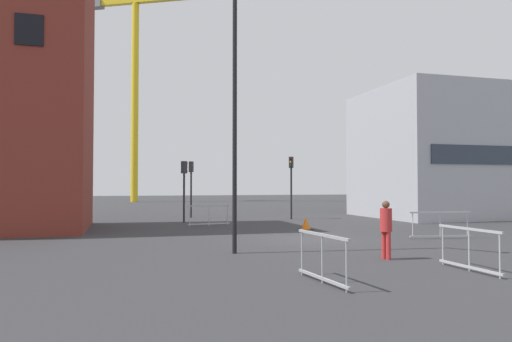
{
  "coord_description": "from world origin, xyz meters",
  "views": [
    {
      "loc": [
        -7.12,
        -17.62,
        2.15
      ],
      "look_at": [
        0.0,
        7.7,
        2.92
      ],
      "focal_mm": 33.45,
      "sensor_mm": 36.0,
      "label": 1
    }
  ],
  "objects_px": {
    "streetlamp_tall": "(240,87)",
    "traffic_cone_striped": "(306,224)",
    "pedestrian_walking": "(386,225)",
    "traffic_light_crosswalk": "(191,180)",
    "construction_crane": "(138,67)",
    "traffic_light_verge": "(184,181)",
    "traffic_light_median": "(291,177)"
  },
  "relations": [
    {
      "from": "streetlamp_tall",
      "to": "traffic_cone_striped",
      "type": "height_order",
      "value": "streetlamp_tall"
    },
    {
      "from": "streetlamp_tall",
      "to": "pedestrian_walking",
      "type": "relative_size",
      "value": 5.34
    },
    {
      "from": "traffic_light_crosswalk",
      "to": "pedestrian_walking",
      "type": "distance_m",
      "value": 19.44
    },
    {
      "from": "construction_crane",
      "to": "traffic_light_verge",
      "type": "bearing_deg",
      "value": -87.37
    },
    {
      "from": "traffic_light_median",
      "to": "pedestrian_walking",
      "type": "bearing_deg",
      "value": -100.25
    },
    {
      "from": "construction_crane",
      "to": "traffic_cone_striped",
      "type": "xyz_separation_m",
      "value": [
        6.65,
        -40.65,
        -16.92
      ]
    },
    {
      "from": "construction_crane",
      "to": "traffic_light_median",
      "type": "relative_size",
      "value": 6.7
    },
    {
      "from": "traffic_light_crosswalk",
      "to": "traffic_light_verge",
      "type": "bearing_deg",
      "value": -103.38
    },
    {
      "from": "construction_crane",
      "to": "traffic_light_verge",
      "type": "distance_m",
      "value": 37.68
    },
    {
      "from": "streetlamp_tall",
      "to": "traffic_light_verge",
      "type": "distance_m",
      "value": 13.23
    },
    {
      "from": "traffic_light_median",
      "to": "traffic_light_verge",
      "type": "distance_m",
      "value": 6.88
    },
    {
      "from": "traffic_light_median",
      "to": "traffic_cone_striped",
      "type": "bearing_deg",
      "value": -104.3
    },
    {
      "from": "traffic_light_median",
      "to": "streetlamp_tall",
      "type": "bearing_deg",
      "value": -115.92
    },
    {
      "from": "construction_crane",
      "to": "traffic_cone_striped",
      "type": "relative_size",
      "value": 42.75
    },
    {
      "from": "construction_crane",
      "to": "streetlamp_tall",
      "type": "distance_m",
      "value": 49.05
    },
    {
      "from": "pedestrian_walking",
      "to": "traffic_cone_striped",
      "type": "distance_m",
      "value": 9.16
    },
    {
      "from": "construction_crane",
      "to": "pedestrian_walking",
      "type": "xyz_separation_m",
      "value": [
        5.52,
        -49.72,
        -16.22
      ]
    },
    {
      "from": "traffic_light_verge",
      "to": "pedestrian_walking",
      "type": "distance_m",
      "value": 15.67
    },
    {
      "from": "construction_crane",
      "to": "traffic_light_crosswalk",
      "type": "xyz_separation_m",
      "value": [
        2.55,
        -30.56,
        -14.7
      ]
    },
    {
      "from": "streetlamp_tall",
      "to": "traffic_light_crosswalk",
      "type": "xyz_separation_m",
      "value": [
        0.85,
        16.97,
        -2.73
      ]
    },
    {
      "from": "traffic_light_verge",
      "to": "traffic_light_crosswalk",
      "type": "bearing_deg",
      "value": 76.62
    },
    {
      "from": "traffic_light_crosswalk",
      "to": "traffic_light_verge",
      "type": "distance_m",
      "value": 4.16
    },
    {
      "from": "construction_crane",
      "to": "traffic_light_median",
      "type": "height_order",
      "value": "construction_crane"
    },
    {
      "from": "traffic_light_crosswalk",
      "to": "traffic_cone_striped",
      "type": "height_order",
      "value": "traffic_light_crosswalk"
    },
    {
      "from": "streetlamp_tall",
      "to": "construction_crane",
      "type": "bearing_deg",
      "value": 92.06
    },
    {
      "from": "construction_crane",
      "to": "traffic_cone_striped",
      "type": "distance_m",
      "value": 44.53
    },
    {
      "from": "streetlamp_tall",
      "to": "traffic_light_median",
      "type": "height_order",
      "value": "streetlamp_tall"
    },
    {
      "from": "streetlamp_tall",
      "to": "traffic_cone_striped",
      "type": "relative_size",
      "value": 14.67
    },
    {
      "from": "traffic_light_median",
      "to": "traffic_light_crosswalk",
      "type": "bearing_deg",
      "value": 151.48
    },
    {
      "from": "traffic_light_median",
      "to": "traffic_cone_striped",
      "type": "relative_size",
      "value": 6.38
    },
    {
      "from": "traffic_light_median",
      "to": "traffic_light_verge",
      "type": "xyz_separation_m",
      "value": [
        -6.82,
        -0.87,
        -0.26
      ]
    },
    {
      "from": "traffic_cone_striped",
      "to": "pedestrian_walking",
      "type": "bearing_deg",
      "value": -97.1
    }
  ]
}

